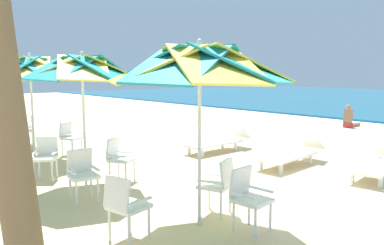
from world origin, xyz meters
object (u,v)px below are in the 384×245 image
Objects in this scene: beach_umbrella_1 at (82,70)px; plastic_chair_7 at (70,136)px; plastic_chair_6 at (4,143)px; sun_lounger_2 at (218,141)px; plastic_chair_4 at (46,155)px; plastic_chair_8 at (20,136)px; plastic_chair_11 at (28,128)px; sun_lounger_0 at (380,163)px; plastic_chair_5 at (119,156)px; beach_umbrella_2 at (30,70)px; plastic_chair_0 at (219,183)px; sun_lounger_1 at (291,153)px; plastic_chair_2 at (125,204)px; beachgoer_seated at (350,120)px; plastic_chair_1 at (248,195)px; beach_umbrella_0 at (200,66)px; plastic_chair_3 at (82,172)px.

beach_umbrella_1 is 3.49m from plastic_chair_7.
sun_lounger_2 is at bearing 65.13° from plastic_chair_6.
plastic_chair_4 is 2.80m from plastic_chair_8.
plastic_chair_11 reaches higher than sun_lounger_0.
plastic_chair_5 is 0.39× the size of sun_lounger_0.
plastic_chair_11 is (-2.19, 0.53, -1.73)m from beach_umbrella_2.
plastic_chair_11 is (-7.84, -0.37, 0.00)m from plastic_chair_0.
plastic_chair_2 is at bearing -78.35° from sun_lounger_1.
plastic_chair_5 is 4.00m from sun_lounger_1.
plastic_chair_4 is at bearing 8.19° from plastic_chair_6.
plastic_chair_0 is 6.54m from plastic_chair_8.
plastic_chair_8 is at bearing -104.56° from beachgoer_seated.
beachgoer_seated is at bearing 107.54° from sun_lounger_1.
plastic_chair_1 is 1.00× the size of plastic_chair_7.
plastic_chair_7 is (-5.81, 0.53, -1.73)m from beach_umbrella_0.
plastic_chair_8 is 1.00× the size of plastic_chair_11.
plastic_chair_2 is 3.59m from plastic_chair_4.
plastic_chair_8 and plastic_chair_11 have the same top height.
plastic_chair_1 is at bearing 12.14° from beach_umbrella_1.
sun_lounger_1 is 2.36× the size of beachgoer_seated.
plastic_chair_3 reaches higher than sun_lounger_2.
plastic_chair_4 is at bearing -164.79° from plastic_chair_1.
beachgoer_seated is (4.42, 11.07, -0.20)m from plastic_chair_11.
plastic_chair_6 is 0.40× the size of sun_lounger_1.
beach_umbrella_0 is 6.82m from plastic_chair_8.
beachgoer_seated is at bearing 105.15° from plastic_chair_2.
plastic_chair_3 is 4.86m from sun_lounger_1.
plastic_chair_1 is at bearing 34.32° from beach_umbrella_0.
plastic_chair_7 is at bearing 174.94° from plastic_chair_5.
plastic_chair_5 is (-2.71, 0.25, -1.73)m from beach_umbrella_0.
sun_lounger_0 is at bearing 90.79° from plastic_chair_1.
sun_lounger_1 is at bearing 116.84° from plastic_chair_1.
plastic_chair_1 and plastic_chair_7 have the same top height.
beach_umbrella_2 reaches higher than plastic_chair_1.
plastic_chair_6 is 1.62m from plastic_chair_7.
beach_umbrella_1 reaches higher than sun_lounger_0.
plastic_chair_8 is 1.52m from plastic_chair_11.
plastic_chair_3 is 1.00× the size of plastic_chair_4.
plastic_chair_2 and plastic_chair_7 have the same top height.
plastic_chair_6 is (-2.91, -0.73, -1.71)m from beach_umbrella_1.
plastic_chair_6 is at bearing -179.71° from plastic_chair_2.
sun_lounger_1 is at bearing 68.67° from plastic_chair_5.
plastic_chair_2 is 0.94× the size of beachgoer_seated.
sun_lounger_0 is (4.30, 5.36, -0.22)m from plastic_chair_4.
plastic_chair_8 is at bearing 173.93° from plastic_chair_4.
plastic_chair_1 is at bearing -69.24° from beachgoer_seated.
plastic_chair_8 is (-0.81, -0.10, -1.73)m from beach_umbrella_2.
plastic_chair_5 and plastic_chair_7 have the same top height.
plastic_chair_11 is at bearing 171.25° from plastic_chair_2.
beachgoer_seated is (-3.42, 10.70, -0.20)m from plastic_chair_0.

